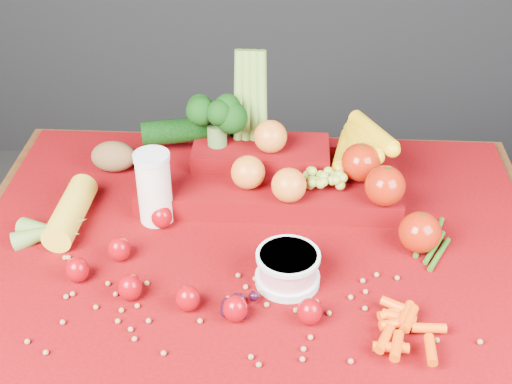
# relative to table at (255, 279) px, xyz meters

# --- Properties ---
(table) EXTENTS (1.10, 0.80, 0.75)m
(table) POSITION_rel_table_xyz_m (0.00, 0.00, 0.00)
(table) COLOR #34190B
(table) RESTS_ON ground
(red_cloth) EXTENTS (1.05, 0.75, 0.01)m
(red_cloth) POSITION_rel_table_xyz_m (0.00, 0.00, 0.10)
(red_cloth) COLOR #670309
(red_cloth) RESTS_ON table
(milk_glass) EXTENTS (0.07, 0.07, 0.15)m
(milk_glass) POSITION_rel_table_xyz_m (-0.19, 0.04, 0.19)
(milk_glass) COLOR silver
(milk_glass) RESTS_ON red_cloth
(yogurt_bowl) EXTENTS (0.11, 0.11, 0.06)m
(yogurt_bowl) POSITION_rel_table_xyz_m (0.06, -0.12, 0.14)
(yogurt_bowl) COLOR silver
(yogurt_bowl) RESTS_ON red_cloth
(strawberry_scatter) EXTENTS (0.44, 0.28, 0.05)m
(strawberry_scatter) POSITION_rel_table_xyz_m (-0.13, -0.15, 0.13)
(strawberry_scatter) COLOR #92050B
(strawberry_scatter) RESTS_ON red_cloth
(dark_grape_cluster) EXTENTS (0.06, 0.05, 0.03)m
(dark_grape_cluster) POSITION_rel_table_xyz_m (-0.02, -0.20, 0.12)
(dark_grape_cluster) COLOR black
(dark_grape_cluster) RESTS_ON red_cloth
(soybean_scatter) EXTENTS (0.84, 0.24, 0.01)m
(soybean_scatter) POSITION_rel_table_xyz_m (0.00, -0.20, 0.11)
(soybean_scatter) COLOR olive
(soybean_scatter) RESTS_ON red_cloth
(corn_ear) EXTENTS (0.19, 0.23, 0.06)m
(corn_ear) POSITION_rel_table_xyz_m (-0.37, -0.01, 0.13)
(corn_ear) COLOR gold
(corn_ear) RESTS_ON red_cloth
(potato) EXTENTS (0.10, 0.07, 0.07)m
(potato) POSITION_rel_table_xyz_m (-0.32, 0.22, 0.14)
(potato) COLOR brown
(potato) RESTS_ON red_cloth
(baby_carrot_pile) EXTENTS (0.18, 0.17, 0.03)m
(baby_carrot_pile) POSITION_rel_table_xyz_m (0.26, -0.24, 0.12)
(baby_carrot_pile) COLOR #E54808
(baby_carrot_pile) RESTS_ON red_cloth
(green_bean_pile) EXTENTS (0.14, 0.12, 0.01)m
(green_bean_pile) POSITION_rel_table_xyz_m (0.33, -0.01, 0.11)
(green_bean_pile) COLOR #225814
(green_bean_pile) RESTS_ON red_cloth
(produce_mound) EXTENTS (0.59, 0.35, 0.27)m
(produce_mound) POSITION_rel_table_xyz_m (0.04, 0.15, 0.16)
(produce_mound) COLOR #670309
(produce_mound) RESTS_ON red_cloth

